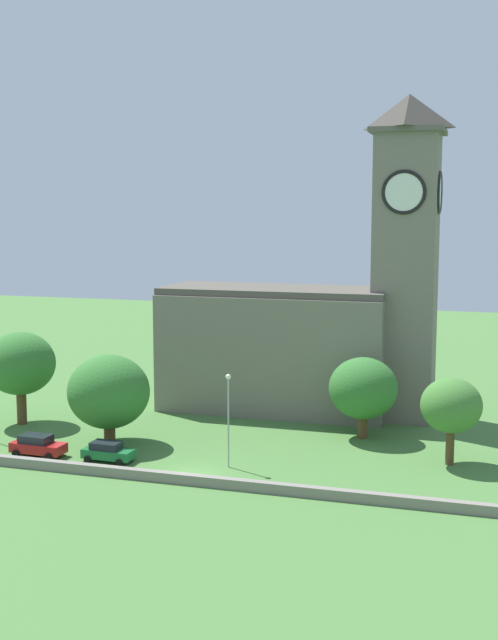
{
  "coord_description": "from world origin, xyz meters",
  "views": [
    {
      "loc": [
        22.86,
        -59.26,
        20.9
      ],
      "look_at": [
        1.72,
        9.36,
        11.25
      ],
      "focal_mm": 46.31,
      "sensor_mm": 36.0,
      "label": 1
    }
  ],
  "objects_px": {
    "church": "(311,324)",
    "tree_riverside_east": "(20,364)",
    "car_red": "(38,445)",
    "streetlamp_west_mid": "(228,406)",
    "tree_riverside_west": "(363,388)",
    "tree_by_tower": "(109,392)",
    "tree_churchyard": "(451,406)",
    "car_green": "(108,451)"
  },
  "relations": [
    {
      "from": "church",
      "to": "tree_riverside_east",
      "type": "height_order",
      "value": "church"
    },
    {
      "from": "church",
      "to": "tree_riverside_west",
      "type": "distance_m",
      "value": 12.03
    },
    {
      "from": "tree_riverside_west",
      "to": "church",
      "type": "bearing_deg",
      "value": 128.51
    },
    {
      "from": "church",
      "to": "tree_riverside_west",
      "type": "bearing_deg",
      "value": -51.49
    },
    {
      "from": "church",
      "to": "tree_riverside_east",
      "type": "xyz_separation_m",
      "value": [
        -25.86,
        -13.5,
        -3.19
      ]
    },
    {
      "from": "car_red",
      "to": "tree_riverside_east",
      "type": "height_order",
      "value": "tree_riverside_east"
    },
    {
      "from": "car_green",
      "to": "tree_riverside_east",
      "type": "distance_m",
      "value": 16.89
    },
    {
      "from": "car_green",
      "to": "streetlamp_west_mid",
      "type": "height_order",
      "value": "streetlamp_west_mid"
    },
    {
      "from": "church",
      "to": "tree_churchyard",
      "type": "xyz_separation_m",
      "value": [
        15.13,
        -14.53,
        -4.23
      ]
    },
    {
      "from": "church",
      "to": "tree_by_tower",
      "type": "xyz_separation_m",
      "value": [
        -14.41,
        -17.38,
        -4.4
      ]
    },
    {
      "from": "streetlamp_west_mid",
      "to": "tree_riverside_west",
      "type": "relative_size",
      "value": 1.03
    },
    {
      "from": "tree_churchyard",
      "to": "tree_riverside_west",
      "type": "bearing_deg",
      "value": 144.63
    },
    {
      "from": "church",
      "to": "tree_by_tower",
      "type": "bearing_deg",
      "value": -129.67
    },
    {
      "from": "tree_churchyard",
      "to": "tree_by_tower",
      "type": "relative_size",
      "value": 0.9
    },
    {
      "from": "tree_riverside_east",
      "to": "tree_churchyard",
      "type": "relative_size",
      "value": 1.26
    },
    {
      "from": "tree_riverside_west",
      "to": "tree_churchyard",
      "type": "distance_m",
      "value": 10.05
    },
    {
      "from": "streetlamp_west_mid",
      "to": "tree_riverside_east",
      "type": "distance_m",
      "value": 24.82
    },
    {
      "from": "tree_riverside_east",
      "to": "tree_riverside_west",
      "type": "relative_size",
      "value": 1.21
    },
    {
      "from": "tree_churchyard",
      "to": "tree_by_tower",
      "type": "bearing_deg",
      "value": -174.5
    },
    {
      "from": "tree_riverside_east",
      "to": "tree_by_tower",
      "type": "bearing_deg",
      "value": -18.7
    },
    {
      "from": "tree_by_tower",
      "to": "church",
      "type": "bearing_deg",
      "value": 50.33
    },
    {
      "from": "tree_riverside_east",
      "to": "streetlamp_west_mid",
      "type": "bearing_deg",
      "value": -16.59
    },
    {
      "from": "tree_riverside_west",
      "to": "car_green",
      "type": "bearing_deg",
      "value": -145.18
    },
    {
      "from": "car_red",
      "to": "tree_churchyard",
      "type": "height_order",
      "value": "tree_churchyard"
    },
    {
      "from": "car_red",
      "to": "tree_riverside_west",
      "type": "relative_size",
      "value": 0.64
    },
    {
      "from": "car_red",
      "to": "streetlamp_west_mid",
      "type": "distance_m",
      "value": 17.19
    },
    {
      "from": "tree_churchyard",
      "to": "streetlamp_west_mid",
      "type": "bearing_deg",
      "value": -160.64
    },
    {
      "from": "tree_riverside_west",
      "to": "car_red",
      "type": "bearing_deg",
      "value": -151.83
    },
    {
      "from": "church",
      "to": "tree_riverside_west",
      "type": "relative_size",
      "value": 4.25
    },
    {
      "from": "car_red",
      "to": "tree_by_tower",
      "type": "relative_size",
      "value": 0.59
    },
    {
      "from": "car_green",
      "to": "tree_riverside_west",
      "type": "relative_size",
      "value": 0.58
    },
    {
      "from": "car_green",
      "to": "tree_by_tower",
      "type": "distance_m",
      "value": 6.49
    },
    {
      "from": "church",
      "to": "streetlamp_west_mid",
      "type": "height_order",
      "value": "church"
    },
    {
      "from": "car_red",
      "to": "tree_churchyard",
      "type": "distance_m",
      "value": 34.94
    },
    {
      "from": "streetlamp_west_mid",
      "to": "tree_churchyard",
      "type": "bearing_deg",
      "value": 19.36
    },
    {
      "from": "car_green",
      "to": "tree_by_tower",
      "type": "height_order",
      "value": "tree_by_tower"
    },
    {
      "from": "streetlamp_west_mid",
      "to": "tree_churchyard",
      "type": "relative_size",
      "value": 1.07
    },
    {
      "from": "tree_churchyard",
      "to": "church",
      "type": "bearing_deg",
      "value": 136.15
    },
    {
      "from": "tree_riverside_west",
      "to": "tree_by_tower",
      "type": "relative_size",
      "value": 0.93
    },
    {
      "from": "streetlamp_west_mid",
      "to": "tree_riverside_west",
      "type": "bearing_deg",
      "value": 52.73
    },
    {
      "from": "car_green",
      "to": "tree_riverside_west",
      "type": "distance_m",
      "value": 23.66
    },
    {
      "from": "car_green",
      "to": "streetlamp_west_mid",
      "type": "relative_size",
      "value": 0.56
    }
  ]
}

